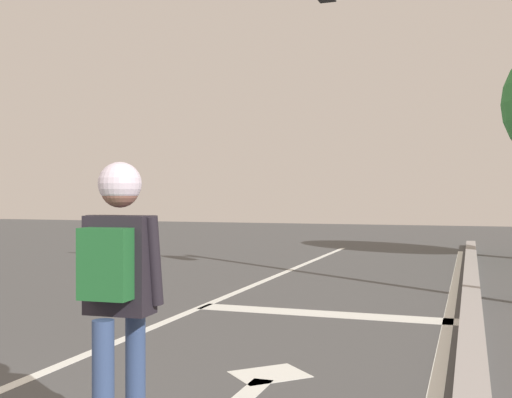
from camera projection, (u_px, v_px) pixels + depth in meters
The scene contains 7 objects.
lane_line_center at pixel (182, 315), 7.50m from camera, with size 0.12×20.00×0.01m, color silver.
lane_line_curbside at pixel (446, 333), 6.52m from camera, with size 0.12×20.00×0.01m, color silver.
stop_bar at pixel (324, 314), 7.56m from camera, with size 3.17×0.40×0.01m, color silver.
lane_arrow_head at pixel (270, 374), 5.01m from camera, with size 0.56×0.44×0.01m, color silver.
curb_strip at pixel (472, 328), 6.44m from camera, with size 0.24×24.00×0.14m, color #999491.
skater at pixel (118, 273), 3.26m from camera, with size 0.43×0.59×1.53m.
traffic_signal_mast at pixel (447, 20), 8.52m from camera, with size 3.67×0.34×5.35m.
Camera 1 is at (3.11, -0.80, 1.43)m, focal length 44.04 mm.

